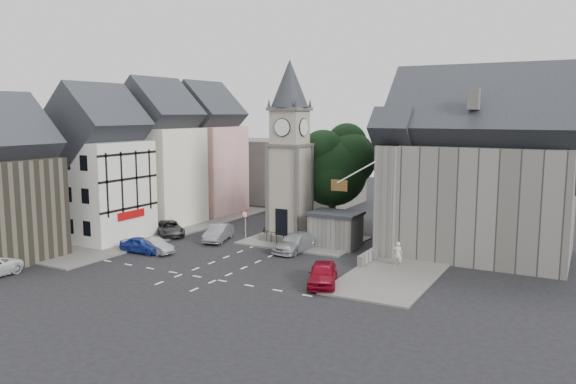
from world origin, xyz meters
The scene contains 23 objects.
ground centered at (0.00, 0.00, 0.00)m, with size 120.00×120.00×0.00m, color black.
pavement_west centered at (-12.50, 6.00, 0.07)m, with size 6.00×30.00×0.14m, color #595651.
pavement_east centered at (12.00, 8.00, 0.07)m, with size 6.00×26.00×0.14m, color #595651.
central_island centered at (1.50, 8.00, 0.08)m, with size 10.00×8.00×0.16m, color #595651.
road_markings centered at (0.00, -5.50, 0.01)m, with size 20.00×8.00×0.01m, color silver.
clock_tower centered at (0.00, 7.99, 8.12)m, with size 4.86×4.86×16.25m.
stone_shelter centered at (4.80, 7.50, 1.55)m, with size 4.30×3.30×3.08m.
town_tree centered at (2.00, 13.00, 6.97)m, with size 7.20×7.20×10.80m.
warning_sign_post centered at (-3.20, 5.43, 2.03)m, with size 0.70×0.19×2.85m.
terrace_pink centered at (-15.50, 16.00, 6.58)m, with size 8.10×7.60×12.80m.
terrace_cream centered at (-15.50, 8.00, 6.58)m, with size 8.10×7.60×12.80m.
terrace_tudor centered at (-15.50, 0.00, 6.19)m, with size 8.10×7.60×12.00m.
backdrop_west centered at (-12.00, 28.00, 4.00)m, with size 20.00×10.00×8.00m, color #4C4944.
east_building centered at (15.59, 11.00, 6.26)m, with size 14.40×11.40×12.60m.
east_boundary_wall centered at (9.20, 10.00, 0.45)m, with size 0.40×16.00×0.90m, color #5D5B55.
flagpole centered at (8.00, 4.00, 7.00)m, with size 3.68×0.10×2.74m.
car_west_blue centered at (-8.57, -2.13, 0.66)m, with size 1.55×3.86×1.32m, color navy.
car_west_silver centered at (-7.50, -1.71, 0.61)m, with size 1.29×3.69×1.22m, color gray.
car_west_grey centered at (-10.95, 4.15, 0.69)m, with size 2.28×4.94×1.37m, color #2C2C2E.
car_island_silver centered at (-5.50, 4.50, 0.75)m, with size 1.58×4.54×1.50m, color gray.
car_island_east centered at (2.50, 4.50, 0.76)m, with size 2.12×5.22×1.51m, color #A7AAAF.
car_east_red centered at (8.50, -3.00, 0.79)m, with size 1.86×4.62×1.57m, color maroon.
pedestrian centered at (11.50, 3.94, 0.96)m, with size 0.70×0.46×1.92m, color beige.
Camera 1 is at (24.03, -36.36, 11.54)m, focal length 35.00 mm.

